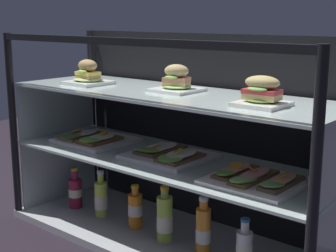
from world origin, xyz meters
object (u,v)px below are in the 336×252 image
Objects in this scene: open_sandwich_tray_center at (169,154)px; juice_bottle_front_fourth at (75,192)px; open_sandwich_tray_near_right_corner at (92,139)px; juice_bottle_back_right at (135,210)px; plated_roll_sandwich_mid_left at (88,76)px; plated_roll_sandwich_left_of_center at (262,94)px; juice_bottle_front_left_end at (165,219)px; juice_bottle_back_center at (101,199)px; plated_roll_sandwich_far_left at (176,82)px; juice_bottle_front_middle at (203,231)px; open_sandwich_tray_right_of_center at (256,179)px; juice_bottle_back_left at (244,249)px.

open_sandwich_tray_center is 0.66m from juice_bottle_front_fourth.
juice_bottle_back_right is at bearing -0.94° from open_sandwich_tray_near_right_corner.
plated_roll_sandwich_mid_left reaches higher than open_sandwich_tray_center.
plated_roll_sandwich_left_of_center is 0.69× the size of juice_bottle_front_left_end.
plated_roll_sandwich_left_of_center is 1.05m from juice_bottle_back_center.
plated_roll_sandwich_far_left reaches higher than plated_roll_sandwich_left_of_center.
juice_bottle_front_fourth is at bearing -175.86° from open_sandwich_tray_center.
open_sandwich_tray_near_right_corner is at bearing 177.98° from juice_bottle_front_middle.
open_sandwich_tray_right_of_center is (-0.01, -0.00, -0.31)m from plated_roll_sandwich_left_of_center.
open_sandwich_tray_center is 0.28m from juice_bottle_front_left_end.
open_sandwich_tray_near_right_corner and open_sandwich_tray_right_of_center have the same top height.
juice_bottle_front_fourth is (-1.04, 0.00, -0.29)m from open_sandwich_tray_right_of_center.
plated_roll_sandwich_far_left is 0.31m from open_sandwich_tray_center.
open_sandwich_tray_center is 0.51m from juice_bottle_back_left.
juice_bottle_front_middle is at bearing 0.64° from juice_bottle_front_left_end.
plated_roll_sandwich_mid_left is 0.31m from open_sandwich_tray_near_right_corner.
open_sandwich_tray_center is 1.64× the size of juice_bottle_front_fourth.
open_sandwich_tray_right_of_center is 1.67× the size of juice_bottle_back_right.
juice_bottle_back_right is (-0.63, 0.02, -0.29)m from open_sandwich_tray_right_of_center.
open_sandwich_tray_right_of_center is at bearing -0.08° from juice_bottle_front_fourth.
plated_roll_sandwich_far_left is 1.11× the size of plated_roll_sandwich_left_of_center.
plated_roll_sandwich_left_of_center is 1.22m from juice_bottle_front_fourth.
juice_bottle_back_right is 0.60m from juice_bottle_back_left.
plated_roll_sandwich_left_of_center is 0.80× the size of juice_bottle_back_left.
juice_bottle_back_center is at bearing 1.39° from juice_bottle_front_fourth.
open_sandwich_tray_near_right_corner reaches higher than juice_bottle_back_center.
open_sandwich_tray_near_right_corner is 0.56m from juice_bottle_front_left_end.
plated_roll_sandwich_left_of_center reaches higher than juice_bottle_back_center.
plated_roll_sandwich_left_of_center is 0.74× the size of juice_bottle_back_center.
open_sandwich_tray_right_of_center is (0.91, 0.00, -0.31)m from plated_roll_sandwich_mid_left.
plated_roll_sandwich_far_left is at bearing 167.24° from juice_bottle_back_left.
open_sandwich_tray_right_of_center is at bearing 0.16° from plated_roll_sandwich_mid_left.
juice_bottle_front_middle is at bearing -0.69° from juice_bottle_back_center.
juice_bottle_back_center reaches higher than juice_bottle_front_fourth.
juice_bottle_back_center is at bearing -176.80° from juice_bottle_back_right.
juice_bottle_front_fourth reaches higher than juice_bottle_back_right.
juice_bottle_front_middle is at bearing -0.20° from juice_bottle_front_fourth.
open_sandwich_tray_right_of_center is at bearing -0.41° from juice_bottle_back_center.
plated_roll_sandwich_left_of_center reaches higher than open_sandwich_tray_center.
plated_roll_sandwich_far_left reaches higher than open_sandwich_tray_right_of_center.
juice_bottle_front_fourth is (-1.05, -0.00, -0.61)m from plated_roll_sandwich_left_of_center.
open_sandwich_tray_near_right_corner is at bearing 166.32° from juice_bottle_back_center.
open_sandwich_tray_near_right_corner is at bearing 179.06° from juice_bottle_back_right.
open_sandwich_tray_right_of_center is 0.90m from juice_bottle_back_center.
plated_roll_sandwich_mid_left reaches higher than juice_bottle_front_fourth.
plated_roll_sandwich_mid_left is 0.81× the size of juice_bottle_back_center.
juice_bottle_back_center is (-0.40, -0.04, -0.29)m from open_sandwich_tray_center.
juice_bottle_front_fourth is 0.61m from juice_bottle_front_left_end.
plated_roll_sandwich_left_of_center is (0.92, 0.00, 0.00)m from plated_roll_sandwich_mid_left.
open_sandwich_tray_center is at bearing 168.35° from juice_bottle_front_middle.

